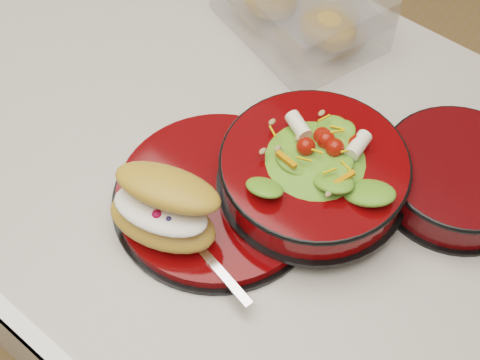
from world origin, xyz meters
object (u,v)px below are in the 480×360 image
Objects in this scene: island_counter at (254,302)px; fork at (207,257)px; dinner_plate at (218,196)px; pastry_box at (299,6)px; croissant at (164,208)px; salad_bowl at (314,166)px; extra_bowl at (458,176)px.

island_counter is 0.50m from fork.
dinner_plate is 0.35m from pastry_box.
pastry_box is at bearing 87.96° from croissant.
dinner_plate is 0.13m from salad_bowl.
extra_bowl is at bearing 34.07° from croissant.
pastry_box reaches higher than dinner_plate.
pastry_box is 0.36m from extra_bowl.
extra_bowl is at bearing 41.29° from salad_bowl.
dinner_plate is 0.09m from croissant.
extra_bowl reaches higher than dinner_plate.
croissant reaches higher than dinner_plate.
island_counter is 6.11× the size of extra_bowl.
dinner_plate is 1.79× the size of croissant.
island_counter is 0.46m from dinner_plate.
dinner_plate is at bearing -137.00° from extra_bowl.
croissant is (-0.10, -0.16, 0.00)m from salad_bowl.
fork is at bearing -56.82° from dinner_plate.
croissant is (-0.01, -0.16, 0.51)m from island_counter.
croissant is at bearing -120.96° from salad_bowl.
pastry_box is (-0.20, 0.24, -0.01)m from salad_bowl.
island_counter is 0.53m from croissant.
croissant is at bearing -100.35° from dinner_plate.
salad_bowl reaches higher than pastry_box.
fork reaches higher than dinner_plate.
salad_bowl is 1.60× the size of croissant.
island_counter is at bearing -47.80° from pastry_box.
fork is at bearing -17.72° from croissant.
dinner_plate is 1.12× the size of salad_bowl.
fork is (0.05, -0.17, 0.47)m from island_counter.
salad_bowl is at bearing 42.81° from croissant.
salad_bowl is 0.87× the size of pastry_box.
croissant is at bearing 100.45° from fork.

